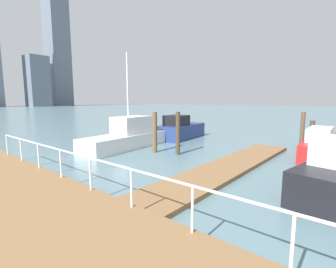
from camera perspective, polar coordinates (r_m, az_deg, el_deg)
name	(u,v)px	position (r m, az deg, el deg)	size (l,w,h in m)	color
ground_plane	(77,155)	(15.34, -20.91, -4.77)	(300.00, 300.00, 0.00)	slate
floating_dock	(227,167)	(11.83, 13.90, -7.72)	(13.15, 2.00, 0.18)	olive
boardwalk_railing	(236,208)	(4.84, 15.92, -16.57)	(0.06, 25.48, 1.08)	white
dock_piling_1	(302,130)	(18.70, 29.31, 0.82)	(0.27, 0.27, 2.49)	brown
dock_piling_2	(312,132)	(20.96, 31.02, 0.36)	(0.36, 0.36, 1.76)	#473826
dock_piling_3	(178,133)	(14.35, 2.37, 0.15)	(0.25, 0.25, 2.58)	#473826
dock_piling_4	(155,132)	(14.99, -3.17, 0.40)	(0.30, 0.30, 2.54)	brown
moored_boat_0	(130,136)	(16.94, -9.10, -0.49)	(7.53, 2.79, 6.41)	white
moored_boat_3	(180,130)	(20.64, 2.99, 1.07)	(5.33, 2.62, 2.03)	navy
moored_boat_4	(320,144)	(16.94, 32.47, -2.09)	(7.05, 1.67, 1.71)	red
skyline_tower_5	(37,81)	(153.25, -28.63, 10.93)	(10.49, 9.40, 27.38)	slate
skyline_tower_6	(57,38)	(179.83, -24.97, 20.04)	(11.96, 12.68, 86.01)	slate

